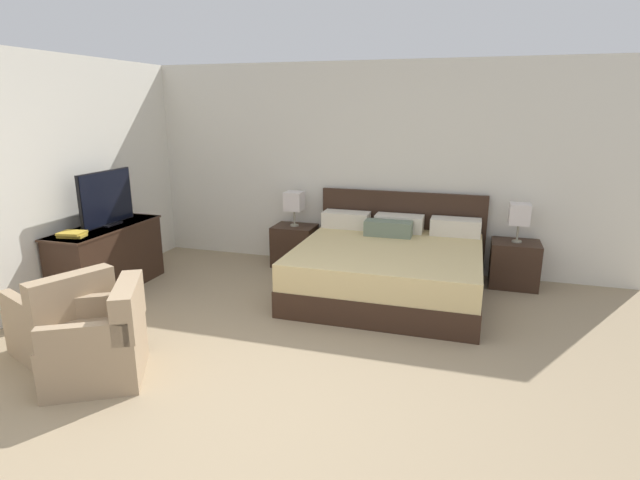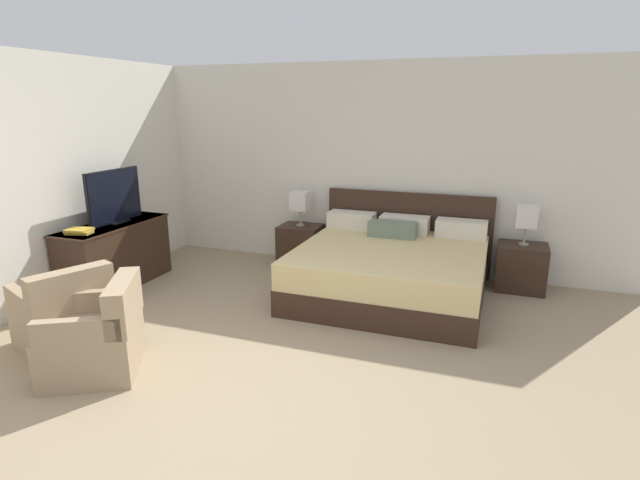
% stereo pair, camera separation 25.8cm
% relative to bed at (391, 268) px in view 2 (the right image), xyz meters
% --- Properties ---
extents(ground_plane, '(10.77, 10.77, 0.00)m').
position_rel_bed_xyz_m(ground_plane, '(-0.60, -2.63, -0.31)').
color(ground_plane, '#998466').
extents(wall_back, '(6.78, 0.06, 2.61)m').
position_rel_bed_xyz_m(wall_back, '(-0.60, 0.99, 0.99)').
color(wall_back, silver).
rests_on(wall_back, ground).
extents(wall_left, '(0.06, 5.39, 2.61)m').
position_rel_bed_xyz_m(wall_left, '(-3.42, -1.14, 0.99)').
color(wall_left, silver).
rests_on(wall_left, ground).
extents(bed, '(2.08, 1.95, 1.03)m').
position_rel_bed_xyz_m(bed, '(0.00, 0.00, 0.00)').
color(bed, '#332116').
rests_on(bed, ground).
extents(nightstand_left, '(0.54, 0.44, 0.54)m').
position_rel_bed_xyz_m(nightstand_left, '(-1.37, 0.68, -0.04)').
color(nightstand_left, '#332116').
rests_on(nightstand_left, ground).
extents(nightstand_right, '(0.54, 0.44, 0.54)m').
position_rel_bed_xyz_m(nightstand_right, '(1.37, 0.68, -0.04)').
color(nightstand_right, '#332116').
rests_on(nightstand_right, ground).
extents(table_lamp_left, '(0.23, 0.23, 0.45)m').
position_rel_bed_xyz_m(table_lamp_left, '(-1.37, 0.68, 0.55)').
color(table_lamp_left, gray).
rests_on(table_lamp_left, nightstand_left).
extents(table_lamp_right, '(0.23, 0.23, 0.45)m').
position_rel_bed_xyz_m(table_lamp_right, '(1.37, 0.68, 0.55)').
color(table_lamp_right, gray).
rests_on(table_lamp_right, nightstand_right).
extents(dresser, '(0.52, 1.41, 0.75)m').
position_rel_bed_xyz_m(dresser, '(-3.11, -0.82, 0.08)').
color(dresser, '#332116').
rests_on(dresser, ground).
extents(tv, '(0.18, 0.82, 0.62)m').
position_rel_bed_xyz_m(tv, '(-3.10, -0.74, 0.74)').
color(tv, black).
rests_on(tv, dresser).
extents(book_red_cover, '(0.28, 0.20, 0.03)m').
position_rel_bed_xyz_m(book_red_cover, '(-3.09, -1.31, 0.46)').
color(book_red_cover, gold).
rests_on(book_red_cover, dresser).
extents(book_blue_cover, '(0.27, 0.23, 0.03)m').
position_rel_bed_xyz_m(book_blue_cover, '(-3.09, -1.31, 0.49)').
color(book_blue_cover, gold).
rests_on(book_blue_cover, book_red_cover).
extents(armchair_by_window, '(0.89, 0.89, 0.76)m').
position_rel_bed_xyz_m(armchair_by_window, '(-2.42, -2.22, -0.03)').
color(armchair_by_window, '#9E8466').
rests_on(armchair_by_window, ground).
extents(armchair_companion, '(0.94, 0.93, 0.76)m').
position_rel_bed_xyz_m(armchair_companion, '(-1.83, -2.46, -0.03)').
color(armchair_companion, '#9E8466').
rests_on(armchair_companion, ground).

